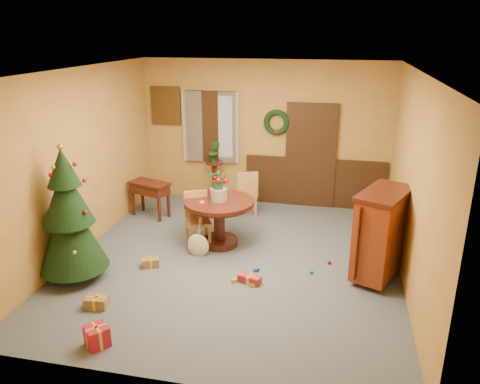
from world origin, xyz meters
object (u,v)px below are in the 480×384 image
(writing_desk, at_px, (150,191))
(sideboard, at_px, (381,232))
(dining_table, at_px, (219,214))
(christmas_tree, at_px, (69,217))
(chair_near, at_px, (197,217))

(writing_desk, xyz_separation_m, sideboard, (4.15, -1.54, 0.19))
(sideboard, bearing_deg, dining_table, 167.09)
(dining_table, height_order, christmas_tree, christmas_tree)
(chair_near, relative_size, christmas_tree, 0.45)
(christmas_tree, height_order, sideboard, christmas_tree)
(christmas_tree, bearing_deg, sideboard, 12.29)
(dining_table, xyz_separation_m, christmas_tree, (-1.77, -1.52, 0.40))
(chair_near, height_order, sideboard, sideboard)
(chair_near, xyz_separation_m, writing_desk, (-1.25, 1.00, 0.03))
(christmas_tree, distance_m, sideboard, 4.41)
(dining_table, distance_m, writing_desk, 1.88)
(christmas_tree, distance_m, writing_desk, 2.52)
(christmas_tree, bearing_deg, dining_table, 40.50)
(dining_table, relative_size, chair_near, 1.27)
(chair_near, relative_size, writing_desk, 1.06)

